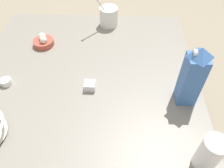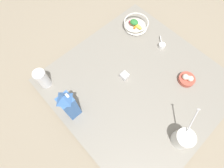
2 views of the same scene
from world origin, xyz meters
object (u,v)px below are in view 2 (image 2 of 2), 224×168
(yogurt_tub, at_px, (183,138))
(milk_carton, at_px, (69,105))
(fruit_bowl, at_px, (136,24))
(drinking_cup, at_px, (42,78))
(garlic_bowl, at_px, (187,79))
(spice_jar, at_px, (124,76))

(yogurt_tub, bearing_deg, milk_carton, 32.09)
(milk_carton, bearing_deg, yogurt_tub, -147.91)
(fruit_bowl, bearing_deg, drinking_cup, 84.79)
(fruit_bowl, distance_m, garlic_bowl, 0.56)
(milk_carton, height_order, garlic_bowl, milk_carton)
(yogurt_tub, relative_size, spice_jar, 5.26)
(yogurt_tub, bearing_deg, garlic_bowl, -58.08)
(spice_jar, height_order, garlic_bowl, garlic_bowl)
(yogurt_tub, distance_m, spice_jar, 0.52)
(milk_carton, height_order, yogurt_tub, milk_carton)
(drinking_cup, height_order, spice_jar, drinking_cup)
(milk_carton, xyz_separation_m, spice_jar, (-0.04, -0.40, -0.12))
(fruit_bowl, xyz_separation_m, drinking_cup, (0.07, 0.79, 0.04))
(milk_carton, bearing_deg, spice_jar, -95.90)
(milk_carton, xyz_separation_m, drinking_cup, (0.28, 0.01, -0.06))
(fruit_bowl, xyz_separation_m, garlic_bowl, (-0.55, 0.09, -0.02))
(milk_carton, distance_m, drinking_cup, 0.29)
(garlic_bowl, bearing_deg, drinking_cup, 48.29)
(fruit_bowl, bearing_deg, milk_carton, 105.04)
(milk_carton, xyz_separation_m, yogurt_tub, (-0.56, -0.35, -0.08))
(spice_jar, bearing_deg, fruit_bowl, -55.99)
(yogurt_tub, height_order, garlic_bowl, yogurt_tub)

